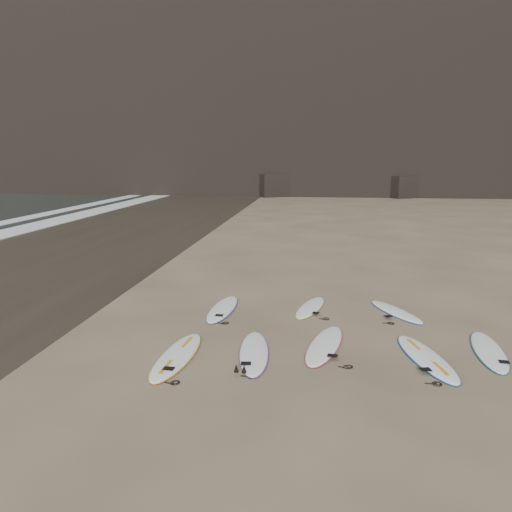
{
  "coord_description": "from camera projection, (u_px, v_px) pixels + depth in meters",
  "views": [
    {
      "loc": [
        -0.9,
        -10.93,
        4.3
      ],
      "look_at": [
        -2.61,
        3.08,
        1.5
      ],
      "focal_mm": 35.0,
      "sensor_mm": 36.0,
      "label": 1
    }
  ],
  "objects": [
    {
      "name": "ground",
      "position": [
        353.0,
        349.0,
        11.37
      ],
      "size": [
        240.0,
        240.0,
        0.0
      ],
      "primitive_type": "plane",
      "color": "#897559",
      "rests_on": "ground"
    },
    {
      "name": "wet_sand",
      "position": [
        48.0,
        253.0,
        22.65
      ],
      "size": [
        12.0,
        200.0,
        0.01
      ],
      "primitive_type": "cube",
      "color": "#383026",
      "rests_on": "ground"
    },
    {
      "name": "surfboard_0",
      "position": [
        177.0,
        355.0,
        10.89
      ],
      "size": [
        0.83,
        2.83,
        0.1
      ],
      "primitive_type": "ellipsoid",
      "rotation": [
        0.0,
        0.0,
        -0.06
      ],
      "color": "white",
      "rests_on": "ground"
    },
    {
      "name": "surfboard_1",
      "position": [
        254.0,
        352.0,
        11.09
      ],
      "size": [
        0.9,
        2.67,
        0.09
      ],
      "primitive_type": "ellipsoid",
      "rotation": [
        0.0,
        0.0,
        0.11
      ],
      "color": "white",
      "rests_on": "ground"
    },
    {
      "name": "surfboard_2",
      "position": [
        325.0,
        345.0,
        11.52
      ],
      "size": [
        1.2,
        2.75,
        0.1
      ],
      "primitive_type": "ellipsoid",
      "rotation": [
        0.0,
        0.0,
        -0.22
      ],
      "color": "white",
      "rests_on": "ground"
    },
    {
      "name": "surfboard_3",
      "position": [
        426.0,
        357.0,
        10.79
      ],
      "size": [
        1.24,
        2.8,
        0.1
      ],
      "primitive_type": "ellipsoid",
      "rotation": [
        0.0,
        0.0,
        0.22
      ],
      "color": "white",
      "rests_on": "ground"
    },
    {
      "name": "surfboard_4",
      "position": [
        489.0,
        351.0,
        11.17
      ],
      "size": [
        0.88,
        2.59,
        0.09
      ],
      "primitive_type": "ellipsoid",
      "rotation": [
        0.0,
        0.0,
        -0.11
      ],
      "color": "white",
      "rests_on": "ground"
    },
    {
      "name": "surfboard_5",
      "position": [
        223.0,
        309.0,
        14.27
      ],
      "size": [
        0.78,
        2.65,
        0.09
      ],
      "primitive_type": "ellipsoid",
      "rotation": [
        0.0,
        0.0,
        -0.06
      ],
      "color": "white",
      "rests_on": "ground"
    },
    {
      "name": "surfboard_6",
      "position": [
        310.0,
        307.0,
        14.41
      ],
      "size": [
        1.11,
        2.35,
        0.08
      ],
      "primitive_type": "ellipsoid",
      "rotation": [
        0.0,
        0.0,
        -0.25
      ],
      "color": "white",
      "rests_on": "ground"
    },
    {
      "name": "surfboard_7",
      "position": [
        396.0,
        311.0,
        14.02
      ],
      "size": [
        1.53,
        2.3,
        0.08
      ],
      "primitive_type": "ellipsoid",
      "rotation": [
        0.0,
        0.0,
        0.47
      ],
      "color": "white",
      "rests_on": "ground"
    }
  ]
}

